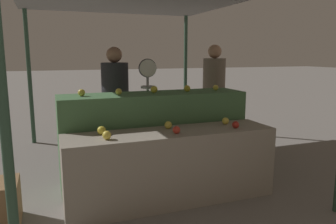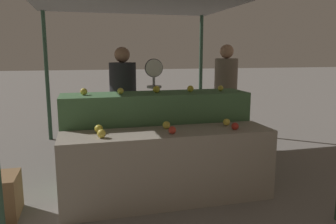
% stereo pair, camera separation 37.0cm
% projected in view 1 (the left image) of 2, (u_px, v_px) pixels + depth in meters
% --- Properties ---
extents(ground_plane, '(60.00, 60.00, 0.00)m').
position_uv_depth(ground_plane, '(171.00, 200.00, 3.56)').
color(ground_plane, slate).
extents(market_canopy, '(3.13, 4.05, 2.35)m').
position_uv_depth(market_canopy, '(142.00, 1.00, 4.14)').
color(market_canopy, '#33513D').
rests_on(market_canopy, ground_plane).
extents(display_counter_front, '(2.23, 0.55, 0.77)m').
position_uv_depth(display_counter_front, '(171.00, 166.00, 3.50)').
color(display_counter_front, gray).
rests_on(display_counter_front, ground_plane).
extents(display_counter_back, '(2.23, 0.55, 1.10)m').
position_uv_depth(display_counter_back, '(154.00, 138.00, 4.02)').
color(display_counter_back, '#4C7A4C').
rests_on(display_counter_back, ground_plane).
extents(apple_front_0, '(0.08, 0.08, 0.08)m').
position_uv_depth(apple_front_0, '(107.00, 135.00, 3.09)').
color(apple_front_0, yellow).
rests_on(apple_front_0, display_counter_front).
extents(apple_front_1, '(0.08, 0.08, 0.08)m').
position_uv_depth(apple_front_1, '(176.00, 130.00, 3.31)').
color(apple_front_1, red).
rests_on(apple_front_1, display_counter_front).
extents(apple_front_2, '(0.08, 0.08, 0.08)m').
position_uv_depth(apple_front_2, '(236.00, 125.00, 3.56)').
color(apple_front_2, '#AD281E').
rests_on(apple_front_2, display_counter_front).
extents(apple_front_3, '(0.09, 0.09, 0.09)m').
position_uv_depth(apple_front_3, '(102.00, 130.00, 3.27)').
color(apple_front_3, gold).
rests_on(apple_front_3, display_counter_front).
extents(apple_front_4, '(0.08, 0.08, 0.08)m').
position_uv_depth(apple_front_4, '(168.00, 125.00, 3.53)').
color(apple_front_4, gold).
rests_on(apple_front_4, display_counter_front).
extents(apple_front_5, '(0.08, 0.08, 0.08)m').
position_uv_depth(apple_front_5, '(225.00, 121.00, 3.76)').
color(apple_front_5, yellow).
rests_on(apple_front_5, display_counter_front).
extents(apple_back_0, '(0.08, 0.08, 0.08)m').
position_uv_depth(apple_back_0, '(81.00, 93.00, 3.62)').
color(apple_back_0, gold).
rests_on(apple_back_0, display_counter_back).
extents(apple_back_1, '(0.07, 0.07, 0.07)m').
position_uv_depth(apple_back_1, '(119.00, 92.00, 3.76)').
color(apple_back_1, yellow).
rests_on(apple_back_1, display_counter_back).
extents(apple_back_2, '(0.09, 0.09, 0.09)m').
position_uv_depth(apple_back_2, '(154.00, 89.00, 3.93)').
color(apple_back_2, gold).
rests_on(apple_back_2, display_counter_back).
extents(apple_back_3, '(0.08, 0.08, 0.08)m').
position_uv_depth(apple_back_3, '(187.00, 88.00, 4.06)').
color(apple_back_3, gold).
rests_on(apple_back_3, display_counter_back).
extents(apple_back_4, '(0.07, 0.07, 0.07)m').
position_uv_depth(apple_back_4, '(216.00, 88.00, 4.20)').
color(apple_back_4, yellow).
rests_on(apple_back_4, display_counter_back).
extents(produce_scale, '(0.25, 0.20, 1.50)m').
position_uv_depth(produce_scale, '(148.00, 90.00, 4.47)').
color(produce_scale, '#99999E').
rests_on(produce_scale, ground_plane).
extents(person_vendor_at_scale, '(0.39, 0.39, 1.66)m').
position_uv_depth(person_vendor_at_scale, '(115.00, 98.00, 4.63)').
color(person_vendor_at_scale, '#2D2D38').
rests_on(person_vendor_at_scale, ground_plane).
extents(person_customer_left, '(0.39, 0.39, 1.72)m').
position_uv_depth(person_customer_left, '(214.00, 89.00, 5.52)').
color(person_customer_left, '#2D2D38').
rests_on(person_customer_left, ground_plane).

